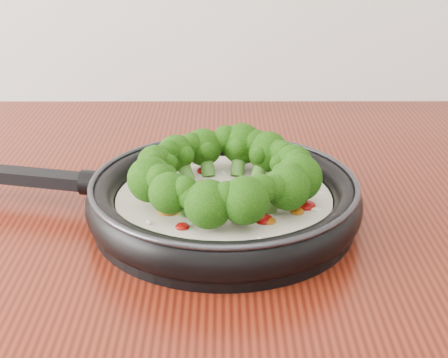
{
  "coord_description": "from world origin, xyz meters",
  "views": [
    {
      "loc": [
        -0.1,
        0.43,
        1.23
      ],
      "look_at": [
        -0.1,
        1.05,
        0.95
      ],
      "focal_mm": 52.72,
      "sensor_mm": 36.0,
      "label": 1
    }
  ],
  "objects": [
    {
      "name": "skillet",
      "position": [
        -0.1,
        1.05,
        0.93
      ],
      "size": [
        0.48,
        0.35,
        0.09
      ],
      "color": "black",
      "rests_on": "counter"
    }
  ]
}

